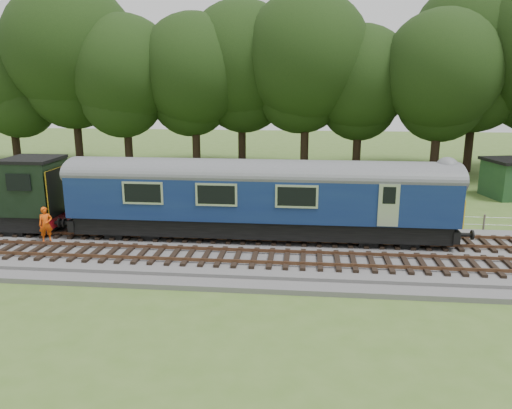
# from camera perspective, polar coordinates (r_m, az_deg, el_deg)

# --- Properties ---
(ground) EXTENTS (120.00, 120.00, 0.00)m
(ground) POSITION_cam_1_polar(r_m,az_deg,el_deg) (22.88, 3.71, -5.81)
(ground) COLOR #476927
(ground) RESTS_ON ground
(ballast) EXTENTS (70.00, 7.00, 0.35)m
(ballast) POSITION_cam_1_polar(r_m,az_deg,el_deg) (22.82, 3.71, -5.39)
(ballast) COLOR #4C4C4F
(ballast) RESTS_ON ground
(track_north) EXTENTS (67.20, 2.40, 0.21)m
(track_north) POSITION_cam_1_polar(r_m,az_deg,el_deg) (24.08, 3.85, -3.76)
(track_north) COLOR black
(track_north) RESTS_ON ballast
(track_south) EXTENTS (67.20, 2.40, 0.21)m
(track_south) POSITION_cam_1_polar(r_m,az_deg,el_deg) (21.24, 3.55, -6.20)
(track_south) COLOR black
(track_south) RESTS_ON ballast
(fence) EXTENTS (64.00, 0.12, 1.00)m
(fence) POSITION_cam_1_polar(r_m,az_deg,el_deg) (27.16, 4.08, -2.62)
(fence) COLOR #6B6054
(fence) RESTS_ON ground
(tree_line) EXTENTS (70.00, 8.00, 18.00)m
(tree_line) POSITION_cam_1_polar(r_m,az_deg,el_deg) (44.22, 4.83, 3.80)
(tree_line) COLOR black
(tree_line) RESTS_ON ground
(dmu_railcar) EXTENTS (18.05, 2.86, 3.88)m
(dmu_railcar) POSITION_cam_1_polar(r_m,az_deg,el_deg) (23.60, 0.39, 1.42)
(dmu_railcar) COLOR black
(dmu_railcar) RESTS_ON ground
(worker) EXTENTS (0.73, 0.66, 1.67)m
(worker) POSITION_cam_1_polar(r_m,az_deg,el_deg) (25.39, -22.90, -2.10)
(worker) COLOR #F0500C
(worker) RESTS_ON ballast
(shed) EXTENTS (3.89, 3.89, 2.64)m
(shed) POSITION_cam_1_polar(r_m,az_deg,el_deg) (38.03, 27.15, 2.71)
(shed) COLOR #1C3E22
(shed) RESTS_ON ground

